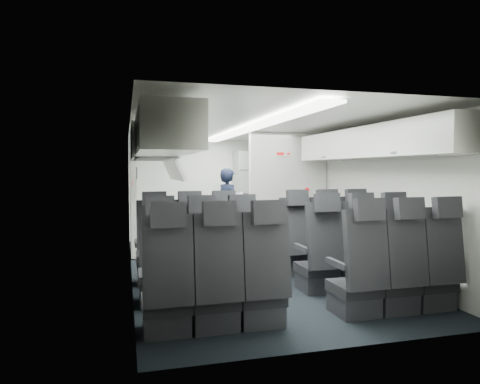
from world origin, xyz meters
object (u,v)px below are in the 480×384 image
galley_unit (254,195)px  carry_on_bag (153,146)px  flight_attendant (228,208)px  seat_row_front (257,249)px  seat_row_rear (312,281)px  seat_row_mid (280,262)px  boarding_door (133,201)px

galley_unit → carry_on_bag: (-2.35, -2.89, 0.88)m
galley_unit → flight_attendant: bearing=-131.1°
seat_row_front → seat_row_rear: bearing=-90.0°
seat_row_mid → galley_unit: bearing=77.1°
carry_on_bag → seat_row_mid: bearing=-29.6°
seat_row_rear → galley_unit: (0.95, 5.05, 0.55)m
seat_row_mid → carry_on_bag: 2.37m
galley_unit → boarding_door: size_ratio=1.02×
seat_row_mid → carry_on_bag: carry_on_bag is taller
seat_row_rear → galley_unit: size_ratio=1.75×
seat_row_front → boarding_door: (-1.64, 2.09, 0.55)m
flight_attendant → carry_on_bag: 2.70m
seat_row_rear → flight_attendant: (0.14, 4.12, 0.36)m
boarding_door → galley_unit: bearing=24.3°
seat_row_front → seat_row_mid: size_ratio=1.00×
seat_row_rear → carry_on_bag: (-1.40, 2.17, 1.43)m
seat_row_mid → seat_row_front: bearing=90.0°
seat_row_rear → boarding_door: 4.25m
seat_row_rear → boarding_door: size_ratio=1.79×
seat_row_front → seat_row_mid: 0.90m
flight_attendant → seat_row_front: bearing=152.7°
carry_on_bag → seat_row_rear: bearing=-44.6°
seat_row_mid → boarding_door: boarding_door is taller
galley_unit → seat_row_front: bearing=-106.3°
seat_row_rear → flight_attendant: size_ratio=2.17×
boarding_door → seat_row_rear: bearing=-67.1°
seat_row_rear → carry_on_bag: bearing=122.8°
boarding_door → flight_attendant: (1.78, 0.24, -0.19)m
boarding_door → carry_on_bag: carry_on_bag is taller
seat_row_front → flight_attendant: flight_attendant is taller
galley_unit → seat_row_mid: bearing=-102.9°
seat_row_rear → boarding_door: boarding_door is taller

